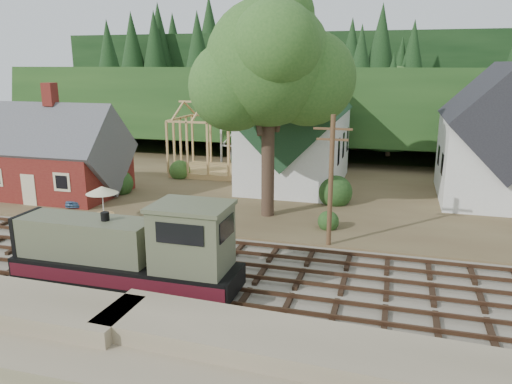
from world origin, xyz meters
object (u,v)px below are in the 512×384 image
(locomotive, at_px, (133,252))
(car_blue, at_px, (80,197))
(car_green, at_px, (40,187))
(patio_set, at_px, (102,191))

(locomotive, distance_m, car_blue, 16.31)
(locomotive, height_order, car_green, locomotive)
(car_blue, xyz_separation_m, car_green, (-4.93, 1.67, 0.12))
(car_blue, relative_size, patio_set, 1.29)
(locomotive, bearing_deg, patio_set, 129.52)
(car_blue, height_order, patio_set, patio_set)
(car_green, xyz_separation_m, patio_set, (8.95, -4.77, 1.40))
(patio_set, bearing_deg, car_blue, 142.43)
(locomotive, distance_m, patio_set, 11.29)
(locomotive, distance_m, car_green, 21.04)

